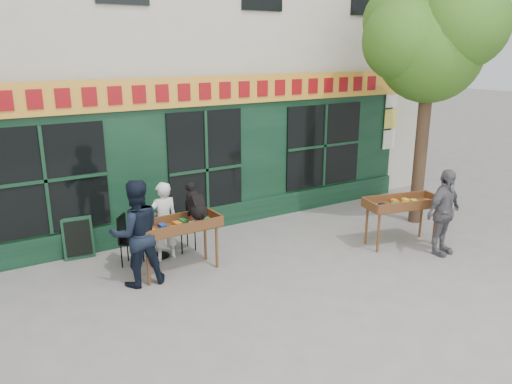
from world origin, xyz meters
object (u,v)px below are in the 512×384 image
at_px(book_cart_right, 402,206).
at_px(bistro_table, 158,230).
at_px(woman, 164,221).
at_px(book_cart_center, 177,228).
at_px(man_left, 136,233).
at_px(man_right, 444,212).
at_px(dog, 196,200).

bearing_deg(book_cart_right, bistro_table, 168.93).
bearing_deg(woman, book_cart_center, 88.17).
bearing_deg(bistro_table, book_cart_right, -24.00).
relative_size(woman, book_cart_right, 0.94).
relative_size(book_cart_center, bistro_table, 2.00).
relative_size(book_cart_center, man_left, 0.84).
distance_m(book_cart_right, man_right, 0.81).
height_order(dog, woman, dog).
bearing_deg(book_cart_right, dog, 177.64).
bearing_deg(man_right, book_cart_right, 104.73).
bearing_deg(book_cart_right, man_right, -55.27).
bearing_deg(woman, man_left, 42.33).
xyz_separation_m(book_cart_center, bistro_table, (-0.06, 0.82, -0.28)).
bearing_deg(man_left, bistro_table, -124.38).
bearing_deg(woman, dog, 114.73).
xyz_separation_m(dog, man_left, (-1.11, -0.03, -0.38)).
bearing_deg(bistro_table, man_right, -29.97).
distance_m(book_cart_center, man_left, 0.77).
distance_m(woman, bistro_table, 0.27).
relative_size(bistro_table, man_left, 0.42).
xyz_separation_m(book_cart_center, woman, (-0.00, 0.65, -0.07)).
xyz_separation_m(dog, bistro_table, (-0.41, 0.87, -0.75)).
height_order(man_right, bistro_table, man_right).
bearing_deg(man_right, bistro_table, 142.96).
height_order(dog, man_right, man_right).
height_order(dog, man_left, man_left).
bearing_deg(man_right, dog, 149.70).
xyz_separation_m(book_cart_right, man_left, (-5.09, 1.06, 0.08)).
bearing_deg(book_cart_right, book_cart_center, 178.20).
distance_m(dog, man_left, 1.17).
relative_size(woman, man_right, 0.90).
bearing_deg(man_right, book_cart_center, 150.75).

